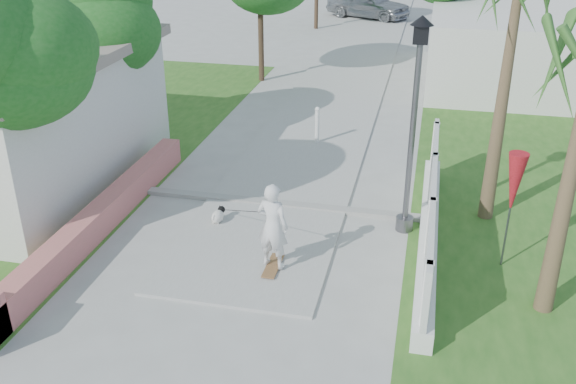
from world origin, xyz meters
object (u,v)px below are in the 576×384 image
(street_lamp, at_px, (413,121))
(parked_car, at_px, (368,3))
(patio_umbrella, at_px, (514,185))
(skateboarder, at_px, (244,213))
(bollard, at_px, (317,124))
(dog, at_px, (218,215))

(street_lamp, bearing_deg, parked_car, 98.21)
(patio_umbrella, height_order, parked_car, patio_umbrella)
(patio_umbrella, distance_m, skateboarder, 5.08)
(bollard, relative_size, patio_umbrella, 0.47)
(skateboarder, bearing_deg, street_lamp, -143.25)
(skateboarder, distance_m, dog, 1.28)
(bollard, xyz_separation_m, dog, (-1.20, -5.11, -0.38))
(street_lamp, height_order, dog, street_lamp)
(bollard, height_order, dog, bollard)
(bollard, bearing_deg, dog, -103.22)
(skateboarder, distance_m, parked_car, 25.38)
(patio_umbrella, relative_size, parked_car, 0.50)
(street_lamp, xyz_separation_m, patio_umbrella, (1.90, -1.00, -0.74))
(street_lamp, distance_m, skateboarder, 3.77)
(bollard, bearing_deg, street_lamp, -59.04)
(street_lamp, height_order, bollard, street_lamp)
(street_lamp, relative_size, dog, 8.35)
(bollard, relative_size, parked_car, 0.24)
(bollard, distance_m, dog, 5.26)
(dog, xyz_separation_m, parked_car, (0.44, 24.57, 0.59))
(patio_umbrella, bearing_deg, bollard, 129.91)
(parked_car, bearing_deg, skateboarder, -154.55)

